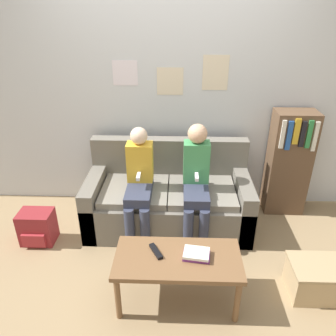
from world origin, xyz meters
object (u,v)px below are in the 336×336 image
at_px(couch, 168,199).
at_px(person_right, 196,179).
at_px(coffee_table, 178,263).
at_px(tv_remote, 156,251).
at_px(person_left, 139,181).
at_px(storage_box, 315,279).
at_px(backpack, 37,227).
at_px(bookshelf, 288,163).

xyz_separation_m(couch, person_right, (0.26, -0.18, 0.34)).
height_order(couch, coffee_table, couch).
relative_size(couch, tv_remote, 9.51).
relative_size(person_left, storage_box, 2.63).
bearing_deg(person_left, person_right, 0.77).
xyz_separation_m(couch, coffee_table, (0.10, -1.00, 0.09)).
height_order(coffee_table, storage_box, coffee_table).
distance_m(person_right, backpack, 1.58).
height_order(tv_remote, bookshelf, bookshelf).
distance_m(couch, person_right, 0.47).
bearing_deg(tv_remote, coffee_table, -43.18).
height_order(tv_remote, storage_box, tv_remote).
relative_size(couch, person_left, 1.50).
bearing_deg(tv_remote, couch, 58.66).
relative_size(bookshelf, backpack, 3.44).
distance_m(person_left, storage_box, 1.67).
relative_size(coffee_table, backpack, 2.84).
bearing_deg(person_right, bookshelf, 25.49).
bearing_deg(couch, bookshelf, 13.10).
height_order(person_left, tv_remote, person_left).
height_order(person_left, person_right, person_right).
height_order(coffee_table, person_left, person_left).
bearing_deg(storage_box, coffee_table, -174.75).
bearing_deg(coffee_table, storage_box, 5.25).
bearing_deg(coffee_table, tv_remote, 164.51).
bearing_deg(couch, tv_remote, -93.65).
bearing_deg(couch, backpack, -163.76).
relative_size(coffee_table, storage_box, 2.28).
xyz_separation_m(bookshelf, backpack, (-2.48, -0.65, -0.40)).
bearing_deg(storage_box, bookshelf, 86.68).
bearing_deg(tv_remote, person_right, 39.73).
height_order(couch, person_right, person_right).
relative_size(couch, person_right, 1.45).
height_order(couch, tv_remote, couch).
xyz_separation_m(couch, backpack, (-1.24, -0.36, -0.11)).
bearing_deg(backpack, tv_remote, -26.95).
bearing_deg(tv_remote, backpack, 125.35).
bearing_deg(storage_box, tv_remote, -177.53).
bearing_deg(couch, storage_box, -37.50).
distance_m(coffee_table, storage_box, 1.10).
relative_size(tv_remote, bookshelf, 0.15).
bearing_deg(storage_box, couch, 142.50).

